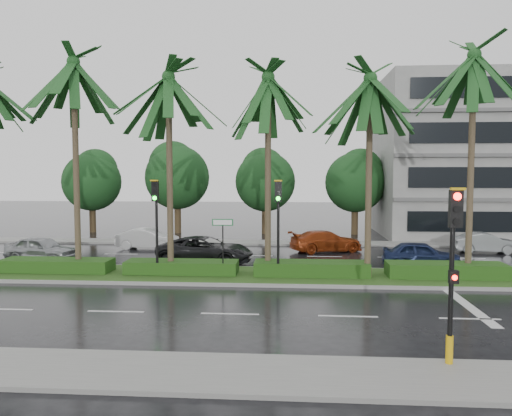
# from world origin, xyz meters

# --- Properties ---
(ground) EXTENTS (120.00, 120.00, 0.00)m
(ground) POSITION_xyz_m (0.00, 0.00, 0.00)
(ground) COLOR black
(ground) RESTS_ON ground
(near_sidewalk) EXTENTS (40.00, 2.40, 0.12)m
(near_sidewalk) POSITION_xyz_m (0.00, -10.20, 0.06)
(near_sidewalk) COLOR slate
(near_sidewalk) RESTS_ON ground
(far_sidewalk) EXTENTS (40.00, 2.00, 0.12)m
(far_sidewalk) POSITION_xyz_m (0.00, 12.00, 0.06)
(far_sidewalk) COLOR slate
(far_sidewalk) RESTS_ON ground
(median) EXTENTS (36.00, 4.00, 0.15)m
(median) POSITION_xyz_m (0.00, 1.00, 0.08)
(median) COLOR gray
(median) RESTS_ON ground
(hedge) EXTENTS (35.20, 1.40, 0.60)m
(hedge) POSITION_xyz_m (0.00, 1.00, 0.45)
(hedge) COLOR #173F12
(hedge) RESTS_ON median
(lane_markings) EXTENTS (34.00, 13.06, 0.01)m
(lane_markings) POSITION_xyz_m (3.04, -0.43, 0.01)
(lane_markings) COLOR silver
(lane_markings) RESTS_ON ground
(palm_row) EXTENTS (26.30, 4.20, 10.61)m
(palm_row) POSITION_xyz_m (-1.25, 1.02, 8.73)
(palm_row) COLOR #473C29
(palm_row) RESTS_ON median
(signal_near) EXTENTS (0.34, 0.45, 4.36)m
(signal_near) POSITION_xyz_m (6.00, -9.39, 2.50)
(signal_near) COLOR black
(signal_near) RESTS_ON near_sidewalk
(signal_median_left) EXTENTS (0.34, 0.42, 4.36)m
(signal_median_left) POSITION_xyz_m (-4.00, 0.30, 3.00)
(signal_median_left) COLOR black
(signal_median_left) RESTS_ON median
(signal_median_right) EXTENTS (0.34, 0.42, 4.36)m
(signal_median_right) POSITION_xyz_m (1.50, 0.30, 3.00)
(signal_median_right) COLOR black
(signal_median_right) RESTS_ON median
(street_sign) EXTENTS (0.95, 0.09, 2.60)m
(street_sign) POSITION_xyz_m (-1.00, 0.48, 2.12)
(street_sign) COLOR black
(street_sign) RESTS_ON median
(bg_trees) EXTENTS (32.50, 5.09, 7.35)m
(bg_trees) POSITION_xyz_m (-0.98, 17.59, 4.39)
(bg_trees) COLOR #3A281A
(bg_trees) RESTS_ON ground
(building) EXTENTS (16.00, 10.00, 12.00)m
(building) POSITION_xyz_m (17.00, 18.00, 6.00)
(building) COLOR slate
(building) RESTS_ON ground
(car_silver) EXTENTS (2.34, 4.24, 1.37)m
(car_silver) POSITION_xyz_m (-11.50, 4.35, 0.68)
(car_silver) COLOR #969A9D
(car_silver) RESTS_ON ground
(car_white) EXTENTS (1.54, 3.98, 1.29)m
(car_white) POSITION_xyz_m (-7.00, 9.13, 0.65)
(car_white) COLOR #B6B6B6
(car_white) RESTS_ON ground
(car_darkgrey) EXTENTS (3.07, 5.40, 1.42)m
(car_darkgrey) POSITION_xyz_m (-2.50, 4.48, 0.71)
(car_darkgrey) COLOR black
(car_darkgrey) RESTS_ON ground
(car_red) EXTENTS (3.14, 4.80, 1.29)m
(car_red) POSITION_xyz_m (4.20, 8.78, 0.65)
(car_red) COLOR #90310F
(car_red) RESTS_ON ground
(car_blue) EXTENTS (2.08, 4.06, 1.32)m
(car_blue) POSITION_xyz_m (8.70, 4.10, 0.66)
(car_blue) COLOR #172247
(car_blue) RESTS_ON ground
(car_grey) EXTENTS (1.53, 3.78, 1.22)m
(car_grey) POSITION_xyz_m (13.73, 8.99, 0.61)
(car_grey) COLOR slate
(car_grey) RESTS_ON ground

